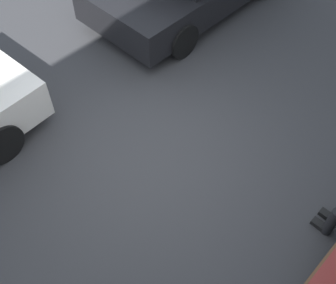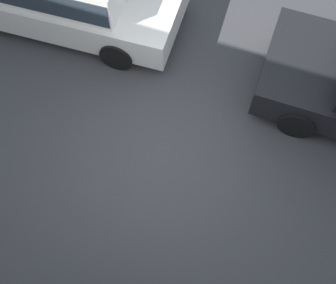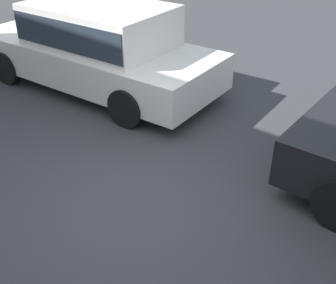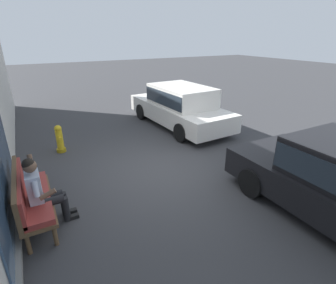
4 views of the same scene
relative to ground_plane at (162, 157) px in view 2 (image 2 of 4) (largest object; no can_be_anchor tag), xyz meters
The scene contains 1 object.
ground_plane is the anchor object (origin of this frame).
Camera 2 is at (-1.03, 2.60, 6.32)m, focal length 45.00 mm.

